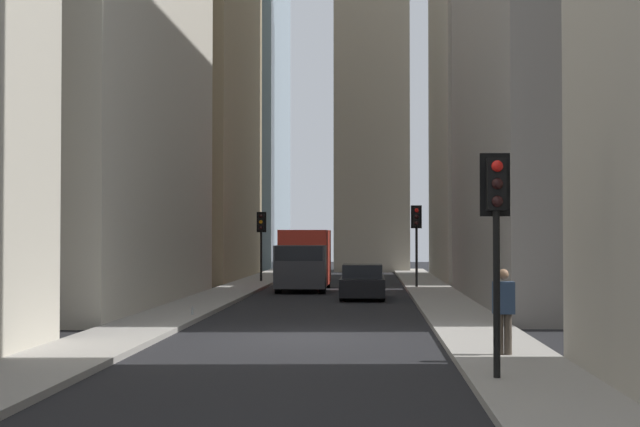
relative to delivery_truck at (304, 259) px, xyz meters
The scene contains 12 objects.
ground_plane 20.01m from the delivery_truck, behind, with size 135.00×135.00×0.00m, color black.
sidewalk_right 20.20m from the delivery_truck, behind, with size 90.00×2.20×0.14m, color gray.
sidewalk_left 20.81m from the delivery_truck, 163.49° to the right, with size 90.00×2.20×0.14m, color gray.
building_right_far 19.50m from the delivery_truck, 41.99° to the left, with size 16.06×10.00×30.56m.
building_right_midfar 16.32m from the delivery_truck, 136.70° to the left, with size 17.43×10.00×21.51m.
delivery_truck is the anchor object (origin of this frame).
sedan_black 6.54m from the delivery_truck, 154.43° to the right, with size 4.30×1.78×1.42m.
traffic_light_foreground 27.75m from the delivery_truck, 169.01° to the right, with size 0.43×0.52×3.86m.
traffic_light_midblock 5.59m from the delivery_truck, 81.64° to the right, with size 0.43×0.52×3.89m.
traffic_light_far_junction 6.75m from the delivery_truck, 24.72° to the left, with size 0.43×0.52×3.72m.
pedestrian 24.81m from the delivery_truck, 166.38° to the right, with size 0.26×0.44×1.75m.
discarded_bottle 15.29m from the delivery_truck, behind, with size 0.07×0.07×0.27m.
Camera 1 is at (-23.13, -1.73, 2.57)m, focal length 51.42 mm.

